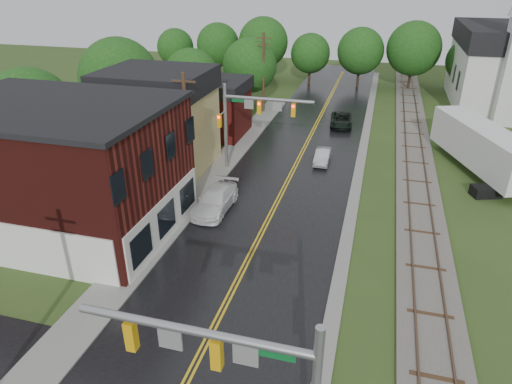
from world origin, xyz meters
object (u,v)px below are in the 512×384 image
at_px(tree_left_c, 192,78).
at_px(semi_trailer, 481,146).
at_px(pickup_white, 216,200).
at_px(tree_left_a, 32,114).
at_px(traffic_signal_far, 250,113).
at_px(brick_building, 59,168).
at_px(sedan_silver, 323,156).
at_px(suv_dark, 341,120).
at_px(tree_left_e, 251,67).
at_px(utility_pole_c, 263,72).
at_px(traffic_signal_near, 242,373).
at_px(church, 505,58).
at_px(utility_pole_b, 187,132).
at_px(tree_left_b, 120,80).

xyz_separation_m(tree_left_c, semi_trailer, (28.68, -8.25, -2.18)).
height_order(tree_left_c, pickup_white, tree_left_c).
bearing_deg(tree_left_a, tree_left_c, 71.57).
height_order(traffic_signal_far, tree_left_a, tree_left_a).
xyz_separation_m(brick_building, sedan_silver, (14.61, 15.30, -3.57)).
xyz_separation_m(tree_left_a, suv_dark, (22.49, 19.16, -4.44)).
height_order(traffic_signal_far, tree_left_e, tree_left_e).
distance_m(suv_dark, sedan_silver, 10.76).
bearing_deg(tree_left_a, utility_pole_c, 59.45).
distance_m(tree_left_c, suv_dark, 16.97).
distance_m(tree_left_a, semi_trailer, 36.13).
bearing_deg(tree_left_a, semi_trailer, 15.69).
xyz_separation_m(utility_pole_c, tree_left_c, (-7.05, -4.10, -0.21)).
xyz_separation_m(traffic_signal_near, tree_left_a, (-23.32, 19.90, 0.15)).
height_order(traffic_signal_near, sedan_silver, traffic_signal_near).
bearing_deg(suv_dark, tree_left_e, 152.04).
distance_m(brick_building, semi_trailer, 32.04).
bearing_deg(tree_left_c, church, 22.24).
relative_size(brick_building, utility_pole_b, 1.59).
xyz_separation_m(church, pickup_white, (-23.92, -34.12, -5.08)).
bearing_deg(tree_left_c, semi_trailer, -16.06).
distance_m(utility_pole_b, tree_left_c, 19.24).
xyz_separation_m(brick_building, tree_left_a, (-7.36, 6.90, 0.96)).
xyz_separation_m(tree_left_a, tree_left_e, (11.00, 24.00, -0.30)).
bearing_deg(suv_dark, semi_trailer, -42.75).
distance_m(utility_pole_b, pickup_white, 5.45).
xyz_separation_m(traffic_signal_far, suv_dark, (6.11, 14.05, -4.30)).
height_order(utility_pole_c, tree_left_b, tree_left_b).
xyz_separation_m(traffic_signal_near, suv_dark, (-0.83, 39.05, -4.30)).
distance_m(tree_left_b, sedan_silver, 20.68).
height_order(utility_pole_b, tree_left_c, utility_pole_b).
bearing_deg(suv_dark, tree_left_b, -161.02).
relative_size(tree_left_c, sedan_silver, 2.15).
distance_m(tree_left_e, semi_trailer, 27.75).
relative_size(brick_building, tree_left_c, 1.87).
bearing_deg(traffic_signal_near, tree_left_b, 125.49).
distance_m(church, traffic_signal_near, 54.32).
xyz_separation_m(traffic_signal_near, traffic_signal_far, (-6.94, 25.00, 0.01)).
xyz_separation_m(traffic_signal_far, pickup_white, (-0.45, -7.38, -4.22)).
height_order(tree_left_b, suv_dark, tree_left_b).
xyz_separation_m(traffic_signal_near, tree_left_c, (-17.32, 37.90, -0.46)).
height_order(utility_pole_b, tree_left_e, utility_pole_b).
bearing_deg(sedan_silver, tree_left_e, 124.28).
relative_size(brick_building, traffic_signal_near, 1.95).
height_order(church, pickup_white, church).
relative_size(utility_pole_b, tree_left_e, 1.10).
relative_size(traffic_signal_near, pickup_white, 1.41).
xyz_separation_m(church, traffic_signal_near, (-16.53, -51.74, -0.87)).
bearing_deg(utility_pole_c, semi_trailer, -29.73).
relative_size(church, sedan_silver, 5.63).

